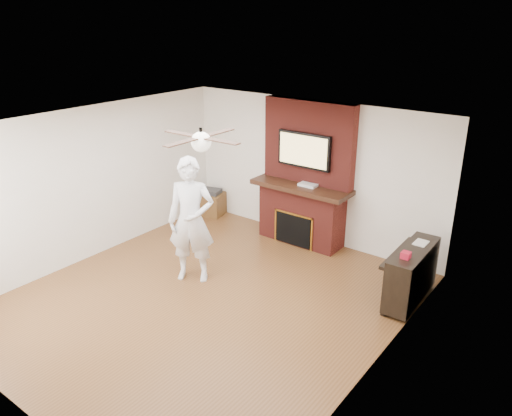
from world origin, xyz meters
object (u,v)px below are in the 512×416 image
Objects in this scene: person at (191,220)px; side_table at (212,203)px; piano at (411,273)px; fireplace at (304,188)px.

side_table is (-1.53, 2.13, -0.72)m from person.
piano reaches higher than side_table.
fireplace reaches higher than side_table.
side_table is at bearing 168.69° from piano.
person reaches higher than piano.
fireplace reaches higher than person.
fireplace is at bearing 44.93° from person.
fireplace is 4.42× the size of side_table.
person is (-0.60, -2.20, -0.03)m from fireplace.
fireplace is 2.28m from person.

